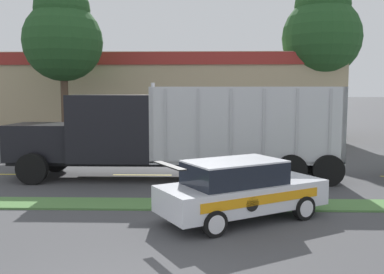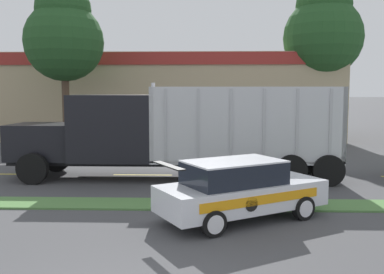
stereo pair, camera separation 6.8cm
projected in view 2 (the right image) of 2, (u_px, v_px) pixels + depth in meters
grass_verge at (155, 204)px, 12.77m from camera, size 120.00×1.26×0.06m
centre_line_3 at (12, 174)px, 17.58m from camera, size 2.40×0.14×0.01m
centre_line_4 at (143, 175)px, 17.41m from camera, size 2.40×0.14×0.01m
centre_line_5 at (276, 176)px, 17.24m from camera, size 2.40×0.14×0.01m
dump_truck_lead at (145, 135)px, 16.63m from camera, size 12.63×2.84×3.70m
rally_car at (240, 189)px, 11.21m from camera, size 4.74×3.76×1.63m
traffic_cone at (190, 198)px, 12.73m from camera, size 0.38×0.38×0.48m
store_building_backdrop at (153, 97)px, 33.93m from camera, size 26.92×12.10×5.99m
tree_behind_left at (64, 34)px, 24.56m from camera, size 4.54×4.54×9.66m
tree_behind_centre at (323, 29)px, 28.28m from camera, size 5.22×5.22×10.90m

